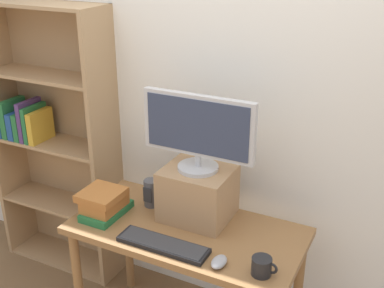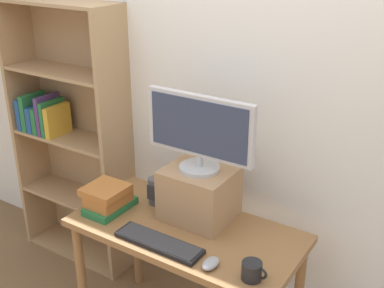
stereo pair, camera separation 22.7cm
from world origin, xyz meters
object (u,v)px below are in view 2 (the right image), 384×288
at_px(book_stack, 108,198).
at_px(coffee_mug, 252,271).
at_px(keyboard, 159,242).
at_px(desk, 186,244).
at_px(desk_speaker, 155,191).
at_px(computer_monitor, 200,131).
at_px(bookshelf_unit, 70,133).
at_px(riser_box, 200,194).
at_px(computer_mouse, 211,263).

bearing_deg(book_stack, coffee_mug, -6.13).
distance_m(keyboard, coffee_mug, 0.48).
bearing_deg(coffee_mug, book_stack, 173.87).
relative_size(desk, desk_speaker, 7.69).
relative_size(desk, coffee_mug, 10.04).
relative_size(computer_monitor, keyboard, 1.30).
distance_m(bookshelf_unit, desk_speaker, 0.88).
xyz_separation_m(bookshelf_unit, computer_monitor, (1.13, -0.19, 0.32)).
relative_size(bookshelf_unit, desk_speaker, 11.44).
xyz_separation_m(bookshelf_unit, riser_box, (1.13, -0.19, -0.02)).
relative_size(riser_box, book_stack, 1.26).
distance_m(desk, book_stack, 0.48).
relative_size(bookshelf_unit, coffee_mug, 14.94).
relative_size(book_stack, coffee_mug, 2.32).
relative_size(bookshelf_unit, book_stack, 6.43).
xyz_separation_m(bookshelf_unit, book_stack, (0.68, -0.39, -0.09)).
height_order(keyboard, computer_mouse, computer_mouse).
distance_m(computer_monitor, keyboard, 0.57).
height_order(riser_box, keyboard, riser_box).
xyz_separation_m(book_stack, coffee_mug, (0.90, -0.10, -0.03)).
height_order(desk, desk_speaker, desk_speaker).
distance_m(riser_box, computer_mouse, 0.44).
bearing_deg(desk_speaker, coffee_mug, -21.69).
xyz_separation_m(desk, keyboard, (-0.03, -0.19, 0.11)).
xyz_separation_m(bookshelf_unit, computer_mouse, (1.39, -0.52, -0.14)).
xyz_separation_m(coffee_mug, desk_speaker, (-0.73, 0.29, 0.03)).
xyz_separation_m(computer_monitor, computer_mouse, (0.26, -0.33, -0.46)).
bearing_deg(coffee_mug, keyboard, -178.14).
bearing_deg(riser_box, keyboard, -95.40).
bearing_deg(riser_box, computer_mouse, -51.54).
bearing_deg(computer_mouse, desk_speaker, 149.65).
distance_m(bookshelf_unit, computer_mouse, 1.49).
bearing_deg(desk_speaker, keyboard, -51.13).
relative_size(bookshelf_unit, computer_mouse, 16.70).
distance_m(desk, riser_box, 0.27).
distance_m(desk, desk_speaker, 0.34).
xyz_separation_m(desk, bookshelf_unit, (-1.12, 0.31, 0.26)).
xyz_separation_m(bookshelf_unit, coffee_mug, (1.58, -0.49, -0.12)).
bearing_deg(computer_mouse, computer_monitor, 128.58).
bearing_deg(bookshelf_unit, desk_speaker, -13.30).
bearing_deg(computer_monitor, desk_speaker, -177.28).
height_order(riser_box, desk_speaker, riser_box).
xyz_separation_m(keyboard, book_stack, (-0.41, 0.11, 0.06)).
height_order(computer_monitor, book_stack, computer_monitor).
xyz_separation_m(computer_monitor, desk_speaker, (-0.28, -0.01, -0.40)).
bearing_deg(computer_monitor, computer_mouse, -51.42).
xyz_separation_m(riser_box, computer_monitor, (0.00, -0.00, 0.34)).
relative_size(computer_mouse, desk_speaker, 0.68).
bearing_deg(computer_mouse, riser_box, 128.46).
distance_m(desk, computer_mouse, 0.35).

